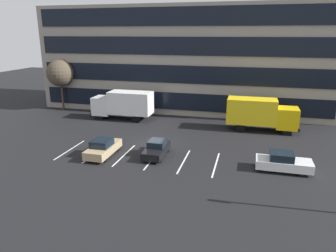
% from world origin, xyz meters
% --- Properties ---
extents(ground_plane, '(120.00, 120.00, 0.00)m').
position_xyz_m(ground_plane, '(0.00, 0.00, 0.00)').
color(ground_plane, black).
extents(office_building, '(40.57, 13.14, 14.40)m').
position_xyz_m(office_building, '(0.00, 17.95, 7.20)').
color(office_building, gray).
rests_on(office_building, ground_plane).
extents(lot_markings, '(14.14, 5.40, 0.01)m').
position_xyz_m(lot_markings, '(-0.00, -3.86, 0.00)').
color(lot_markings, silver).
rests_on(lot_markings, ground_plane).
extents(box_truck_white, '(7.87, 2.61, 3.65)m').
position_xyz_m(box_truck_white, '(-6.25, 7.87, 2.05)').
color(box_truck_white, white).
rests_on(box_truck_white, ground_plane).
extents(box_truck_yellow_all, '(7.92, 2.62, 3.67)m').
position_xyz_m(box_truck_yellow_all, '(10.72, 7.23, 2.07)').
color(box_truck_yellow_all, yellow).
rests_on(box_truck_yellow_all, ground_plane).
extents(sedan_white, '(4.39, 1.84, 1.57)m').
position_xyz_m(sedan_white, '(12.39, -3.74, 0.74)').
color(sedan_white, white).
rests_on(sedan_white, ground_plane).
extents(sedan_black, '(1.69, 4.03, 1.44)m').
position_xyz_m(sedan_black, '(1.54, -3.25, 0.68)').
color(sedan_black, black).
rests_on(sedan_black, ground_plane).
extents(sedan_tan, '(1.85, 4.41, 1.58)m').
position_xyz_m(sedan_tan, '(-3.23, -4.40, 0.75)').
color(sedan_tan, tan).
rests_on(sedan_tan, ground_plane).
extents(bare_tree, '(3.84, 3.84, 7.20)m').
position_xyz_m(bare_tree, '(-17.00, 10.83, 5.27)').
color(bare_tree, '#473323').
rests_on(bare_tree, ground_plane).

